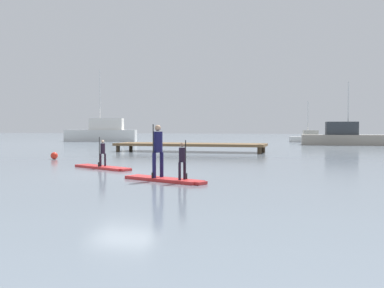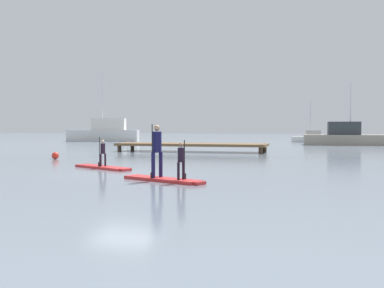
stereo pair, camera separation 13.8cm
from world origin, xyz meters
The scene contains 11 objects.
ground_plane centered at (0.00, 0.00, 0.00)m, with size 240.00×240.00×0.00m, color slate.
paddleboard_near centered at (-1.62, 1.48, 0.05)m, with size 3.16×2.04×0.10m.
paddler_child_solo centered at (-1.63, 1.47, 0.72)m, with size 0.26×0.36×1.23m.
paddleboard_far centered at (2.30, -1.99, 0.05)m, with size 3.03×1.70×0.10m.
paddler_adult centered at (2.03, -1.88, 1.08)m, with size 0.39×0.50×1.72m.
paddler_child_front centered at (2.97, -2.26, 0.75)m, with size 0.26×0.38×1.22m.
fishing_boat_white_large centered at (-19.18, 36.32, 1.14)m, with size 9.32×4.94×9.19m.
fishing_boat_green_midground centered at (9.99, 31.28, 0.81)m, with size 8.55×2.95×6.34m.
motor_boat_small_navy centered at (6.77, 39.83, 0.50)m, with size 5.27×2.43×4.95m.
floating_dock centered at (-1.58, 15.05, 0.52)m, with size 10.77×2.94×0.62m.
mooring_buoy_near centered at (-6.73, 5.84, 0.19)m, with size 0.39×0.39×0.39m, color red.
Camera 1 is at (6.83, -15.29, 1.70)m, focal length 41.16 mm.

